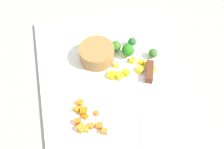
% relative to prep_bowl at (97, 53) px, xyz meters
% --- Properties ---
extents(ground_plane, '(4.00, 4.00, 0.00)m').
position_rel_prep_bowl_xyz_m(ground_plane, '(-0.07, -0.03, -0.03)').
color(ground_plane, gray).
extents(cutting_board, '(0.52, 0.40, 0.01)m').
position_rel_prep_bowl_xyz_m(cutting_board, '(-0.07, -0.03, -0.03)').
color(cutting_board, white).
rests_on(cutting_board, ground_plane).
extents(prep_bowl, '(0.10, 0.10, 0.05)m').
position_rel_prep_bowl_xyz_m(prep_bowl, '(0.00, 0.00, 0.00)').
color(prep_bowl, olive).
rests_on(prep_bowl, cutting_board).
extents(chef_knife, '(0.31, 0.13, 0.02)m').
position_rel_prep_bowl_xyz_m(chef_knife, '(-0.14, -0.11, -0.01)').
color(chef_knife, silver).
rests_on(chef_knife, cutting_board).
extents(carrot_dice_0, '(0.02, 0.02, 0.02)m').
position_rel_prep_bowl_xyz_m(carrot_dice_0, '(-0.17, 0.07, -0.01)').
color(carrot_dice_0, orange).
rests_on(carrot_dice_0, cutting_board).
extents(carrot_dice_1, '(0.01, 0.02, 0.02)m').
position_rel_prep_bowl_xyz_m(carrot_dice_1, '(-0.19, 0.09, -0.02)').
color(carrot_dice_1, orange).
rests_on(carrot_dice_1, cutting_board).
extents(carrot_dice_2, '(0.02, 0.02, 0.01)m').
position_rel_prep_bowl_xyz_m(carrot_dice_2, '(-0.21, 0.03, -0.02)').
color(carrot_dice_2, orange).
rests_on(carrot_dice_2, cutting_board).
extents(carrot_dice_3, '(0.02, 0.02, 0.01)m').
position_rel_prep_bowl_xyz_m(carrot_dice_3, '(-0.18, 0.06, -0.02)').
color(carrot_dice_3, orange).
rests_on(carrot_dice_3, cutting_board).
extents(carrot_dice_4, '(0.02, 0.01, 0.01)m').
position_rel_prep_bowl_xyz_m(carrot_dice_4, '(-0.18, 0.04, -0.02)').
color(carrot_dice_4, orange).
rests_on(carrot_dice_4, cutting_board).
extents(carrot_dice_5, '(0.02, 0.02, 0.01)m').
position_rel_prep_bowl_xyz_m(carrot_dice_5, '(-0.22, 0.07, -0.02)').
color(carrot_dice_5, orange).
rests_on(carrot_dice_5, cutting_board).
extents(carrot_dice_6, '(0.02, 0.02, 0.01)m').
position_rel_prep_bowl_xyz_m(carrot_dice_6, '(-0.21, 0.05, -0.02)').
color(carrot_dice_6, orange).
rests_on(carrot_dice_6, cutting_board).
extents(carrot_dice_7, '(0.02, 0.02, 0.01)m').
position_rel_prep_bowl_xyz_m(carrot_dice_7, '(-0.16, 0.08, -0.02)').
color(carrot_dice_7, orange).
rests_on(carrot_dice_7, cutting_board).
extents(carrot_dice_8, '(0.02, 0.02, 0.02)m').
position_rel_prep_bowl_xyz_m(carrot_dice_8, '(-0.23, 0.03, -0.01)').
color(carrot_dice_8, orange).
rests_on(carrot_dice_8, cutting_board).
extents(carrot_dice_9, '(0.02, 0.02, 0.02)m').
position_rel_prep_bowl_xyz_m(carrot_dice_9, '(-0.21, 0.08, -0.01)').
color(carrot_dice_9, orange).
rests_on(carrot_dice_9, cutting_board).
extents(carrot_dice_10, '(0.02, 0.02, 0.01)m').
position_rel_prep_bowl_xyz_m(carrot_dice_10, '(-0.14, 0.07, -0.02)').
color(carrot_dice_10, orange).
rests_on(carrot_dice_10, cutting_board).
extents(pepper_dice_0, '(0.03, 0.03, 0.02)m').
position_rel_prep_bowl_xyz_m(pepper_dice_0, '(-0.08, -0.14, -0.01)').
color(pepper_dice_0, yellow).
rests_on(pepper_dice_0, cutting_board).
extents(pepper_dice_1, '(0.02, 0.02, 0.01)m').
position_rel_prep_bowl_xyz_m(pepper_dice_1, '(-0.03, -0.10, -0.02)').
color(pepper_dice_1, yellow).
rests_on(pepper_dice_1, cutting_board).
extents(pepper_dice_2, '(0.02, 0.02, 0.01)m').
position_rel_prep_bowl_xyz_m(pepper_dice_2, '(-0.05, -0.12, -0.02)').
color(pepper_dice_2, yellow).
rests_on(pepper_dice_2, cutting_board).
extents(pepper_dice_3, '(0.02, 0.02, 0.01)m').
position_rel_prep_bowl_xyz_m(pepper_dice_3, '(-0.06, -0.13, -0.02)').
color(pepper_dice_3, yellow).
rests_on(pepper_dice_3, cutting_board).
extents(pepper_dice_4, '(0.03, 0.03, 0.02)m').
position_rel_prep_bowl_xyz_m(pepper_dice_4, '(-0.08, -0.05, -0.01)').
color(pepper_dice_4, yellow).
rests_on(pepper_dice_4, cutting_board).
extents(pepper_dice_5, '(0.02, 0.01, 0.01)m').
position_rel_prep_bowl_xyz_m(pepper_dice_5, '(-0.04, -0.05, -0.02)').
color(pepper_dice_5, yellow).
rests_on(pepper_dice_5, cutting_board).
extents(pepper_dice_6, '(0.03, 0.03, 0.02)m').
position_rel_prep_bowl_xyz_m(pepper_dice_6, '(-0.08, -0.03, -0.01)').
color(pepper_dice_6, yellow).
rests_on(pepper_dice_6, cutting_board).
extents(pepper_dice_7, '(0.02, 0.02, 0.01)m').
position_rel_prep_bowl_xyz_m(pepper_dice_7, '(-0.08, -0.07, -0.02)').
color(pepper_dice_7, yellow).
rests_on(pepper_dice_7, cutting_board).
extents(pepper_dice_8, '(0.02, 0.02, 0.01)m').
position_rel_prep_bowl_xyz_m(pepper_dice_8, '(-0.08, -0.11, -0.02)').
color(pepper_dice_8, yellow).
rests_on(pepper_dice_8, cutting_board).
extents(broccoli_floret_0, '(0.03, 0.03, 0.03)m').
position_rel_prep_bowl_xyz_m(broccoli_floret_0, '(0.02, -0.06, -0.00)').
color(broccoli_floret_0, '#8EB966').
rests_on(broccoli_floret_0, cutting_board).
extents(broccoli_floret_1, '(0.04, 0.04, 0.04)m').
position_rel_prep_bowl_xyz_m(broccoli_floret_1, '(-0.01, -0.09, 0.00)').
color(broccoli_floret_1, '#93C357').
rests_on(broccoli_floret_1, cutting_board).
extents(broccoli_floret_2, '(0.03, 0.03, 0.03)m').
position_rel_prep_bowl_xyz_m(broccoli_floret_2, '(-0.03, -0.16, -0.00)').
color(broccoli_floret_2, '#80C46D').
rests_on(broccoli_floret_2, cutting_board).
extents(broccoli_floret_3, '(0.03, 0.03, 0.03)m').
position_rel_prep_bowl_xyz_m(broccoli_floret_3, '(0.03, -0.11, -0.00)').
color(broccoli_floret_3, '#85B75E').
rests_on(broccoli_floret_3, cutting_board).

